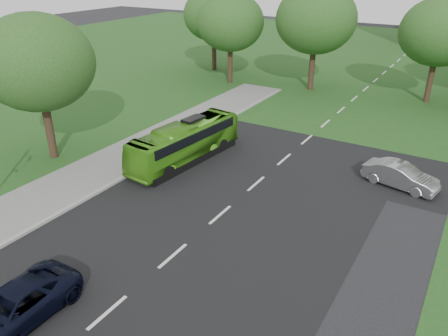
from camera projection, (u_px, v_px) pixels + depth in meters
name	position (u px, v px, depth m)	size (l,w,h in m)	color
ground	(198.00, 234.00, 20.85)	(160.00, 160.00, 0.00)	black
street_surfaces	(339.00, 107.00, 38.55)	(120.00, 120.00, 0.15)	black
tree_park_a	(230.00, 22.00, 43.63)	(6.76, 6.76, 8.99)	black
tree_park_b	(316.00, 19.00, 40.92)	(7.59, 7.59, 9.96)	black
tree_park_c	(440.00, 32.00, 37.37)	(6.85, 6.85, 9.10)	black
tree_park_f	(214.00, 15.00, 48.74)	(6.80, 6.80, 9.08)	black
tree_side_near	(37.00, 63.00, 26.24)	(6.89, 6.89, 9.16)	black
bus	(185.00, 142.00, 27.99)	(2.08, 8.90, 2.48)	#4DA41D
sedan	(400.00, 176.00, 24.91)	(1.46, 4.19, 1.38)	#9C9DA0
suv	(14.00, 307.00, 15.55)	(2.26, 4.90, 1.36)	black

